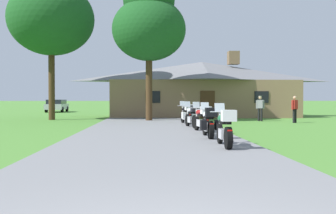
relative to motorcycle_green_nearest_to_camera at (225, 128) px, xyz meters
name	(u,v)px	position (x,y,z in m)	size (l,w,h in m)	color
ground_plane	(152,124)	(-2.08, 11.84, -0.62)	(500.00, 500.00, 0.00)	#4C8433
asphalt_driveway	(152,126)	(-2.08, 9.84, -0.59)	(6.40, 80.00, 0.06)	slate
motorcycle_green_nearest_to_camera	(225,128)	(0.00, 0.00, 0.00)	(0.66, 2.08, 1.30)	black
motorcycle_white_second_in_row	(209,123)	(-0.05, 2.79, -0.01)	(0.72, 2.08, 1.30)	black
motorcycle_red_third_in_row	(202,119)	(0.03, 5.34, 0.00)	(0.76, 2.08, 1.30)	black
motorcycle_silver_fourth_in_row	(192,116)	(-0.10, 8.09, 0.00)	(0.78, 2.08, 1.30)	black
motorcycle_black_farthest_in_row	(187,114)	(-0.10, 10.85, -0.01)	(0.90, 2.08, 1.30)	black
stone_lodge	(202,88)	(2.22, 21.43, 1.75)	(15.76, 6.86, 5.50)	#896B4C
bystander_red_shirt_near_lodge	(295,108)	(6.78, 12.37, 0.31)	(0.46, 0.39, 1.67)	black
bystander_gray_shirt_beside_signpost	(260,107)	(5.16, 14.30, 0.33)	(0.51, 0.35, 1.69)	black
tree_left_near	(51,9)	(-9.13, 16.63, 7.21)	(6.03, 6.03, 11.80)	#422D19
tree_by_lodge_front	(149,21)	(-2.25, 14.67, 6.04)	(4.90, 4.90, 9.90)	#422D19
parked_silver_suv_far_left	(57,105)	(-12.55, 32.99, 0.16)	(2.00, 4.64, 1.40)	#ADAFB7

